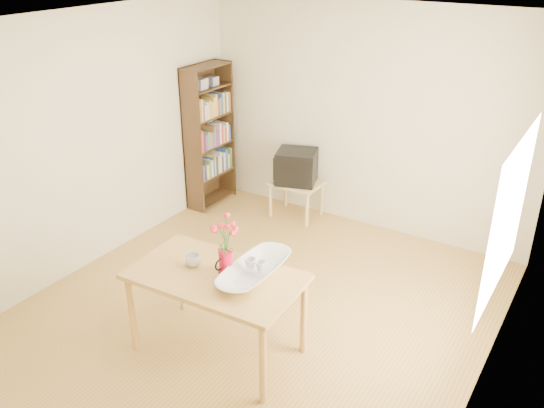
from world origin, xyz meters
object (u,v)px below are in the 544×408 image
Objects in this scene: pitcher at (226,262)px; bowl at (254,247)px; table at (216,284)px; mug at (193,260)px; television at (297,166)px.

bowl is (0.21, 0.09, 0.16)m from pitcher.
pitcher is 0.28m from bowl.
pitcher is at bearing -157.19° from bowl.
mug is (-0.24, 0.02, 0.13)m from table.
mug is 0.56m from bowl.
table is at bearing -92.95° from television.
television is at bearing -108.21° from mug.
pitcher is 0.30m from mug.
table is at bearing 146.99° from mug.
table is 0.20m from pitcher.
bowl reaches higher than mug.
bowl reaches higher than table.
pitcher is 2.64m from television.
television is (-0.50, 2.58, -0.13)m from mug.
television is (-1.00, 2.43, -0.33)m from bowl.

